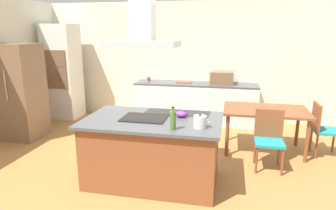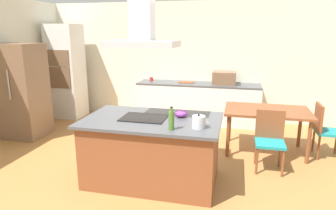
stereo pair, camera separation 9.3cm
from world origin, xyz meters
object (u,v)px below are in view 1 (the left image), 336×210
at_px(tea_kettle, 200,122).
at_px(olive_oil_bottle, 173,120).
at_px(chair_at_right_end, 322,126).
at_px(chair_facing_island, 269,136).
at_px(mixing_bowl, 182,113).
at_px(coffee_mug_red, 149,79).
at_px(cutting_board, 184,82).
at_px(cooktop, 144,118).
at_px(range_hood, 143,26).
at_px(dining_table, 265,114).
at_px(wall_oven_stack, 63,72).
at_px(refrigerator, 19,92).
at_px(countertop_microwave, 222,78).

height_order(tea_kettle, olive_oil_bottle, olive_oil_bottle).
height_order(chair_at_right_end, chair_facing_island, same).
height_order(mixing_bowl, coffee_mug_red, mixing_bowl).
bearing_deg(mixing_bowl, tea_kettle, -54.74).
bearing_deg(cutting_board, cooktop, -91.45).
bearing_deg(range_hood, dining_table, 39.88).
relative_size(tea_kettle, wall_oven_stack, 0.10).
bearing_deg(dining_table, olive_oil_bottle, -124.55).
bearing_deg(wall_oven_stack, cutting_board, 5.66).
bearing_deg(olive_oil_bottle, mixing_bowl, 88.80).
bearing_deg(cutting_board, dining_table, -42.08).
xyz_separation_m(wall_oven_stack, chair_at_right_end, (5.43, -1.21, -0.59)).
bearing_deg(chair_at_right_end, dining_table, 180.00).
xyz_separation_m(coffee_mug_red, range_hood, (0.77, -2.95, 1.16)).
bearing_deg(cooktop, tea_kettle, -17.49).
xyz_separation_m(coffee_mug_red, chair_at_right_end, (3.41, -1.51, -0.44)).
bearing_deg(dining_table, refrigerator, -176.70).
bearing_deg(coffee_mug_red, chair_at_right_end, -23.92).
xyz_separation_m(refrigerator, chair_at_right_end, (5.51, 0.26, -0.40)).
distance_m(olive_oil_bottle, dining_table, 2.24).
xyz_separation_m(tea_kettle, range_hood, (-0.78, 0.24, 1.13)).
bearing_deg(chair_facing_island, cutting_board, 127.44).
relative_size(dining_table, chair_facing_island, 1.57).
height_order(cooktop, coffee_mug_red, coffee_mug_red).
bearing_deg(tea_kettle, olive_oil_bottle, -155.57).
distance_m(tea_kettle, mixing_bowl, 0.51).
xyz_separation_m(tea_kettle, chair_facing_island, (0.95, 1.02, -0.47)).
bearing_deg(cutting_board, refrigerator, -149.18).
xyz_separation_m(cooktop, cutting_board, (0.07, 2.93, 0.00)).
bearing_deg(coffee_mug_red, refrigerator, -139.77).
bearing_deg(olive_oil_bottle, dining_table, 55.45).
xyz_separation_m(tea_kettle, chair_at_right_end, (1.86, 1.68, -0.47)).
relative_size(coffee_mug_red, chair_at_right_end, 0.10).
bearing_deg(refrigerator, olive_oil_bottle, -25.07).
bearing_deg(refrigerator, coffee_mug_red, 40.23).
xyz_separation_m(cutting_board, range_hood, (-0.07, -2.93, 1.19)).
distance_m(countertop_microwave, coffee_mug_red, 1.69).
bearing_deg(wall_oven_stack, refrigerator, -93.11).
height_order(coffee_mug_red, range_hood, range_hood).
bearing_deg(chair_facing_island, range_hood, -155.79).
height_order(chair_facing_island, range_hood, range_hood).
xyz_separation_m(tea_kettle, olive_oil_bottle, (-0.31, -0.14, 0.04)).
bearing_deg(wall_oven_stack, countertop_microwave, 3.61).
bearing_deg(olive_oil_bottle, coffee_mug_red, 110.32).
xyz_separation_m(olive_oil_bottle, coffee_mug_red, (-1.24, 3.34, -0.08)).
bearing_deg(countertop_microwave, refrigerator, -155.77).
bearing_deg(mixing_bowl, chair_facing_island, 25.78).
xyz_separation_m(cooktop, tea_kettle, (0.78, -0.24, 0.07)).
relative_size(tea_kettle, olive_oil_bottle, 0.75).
bearing_deg(olive_oil_bottle, countertop_microwave, 82.11).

